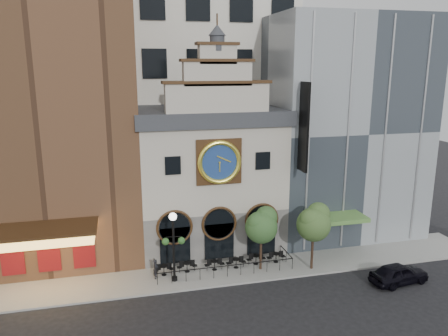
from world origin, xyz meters
TOP-DOWN VIEW (x-y plane):
  - ground at (0.00, 0.00)m, footprint 120.00×120.00m
  - sidewalk at (0.00, 2.50)m, footprint 44.00×5.00m
  - clock_building at (0.00, 7.82)m, footprint 12.60×8.78m
  - theater_building at (-13.00, 9.96)m, footprint 14.00×15.60m
  - retail_building at (12.99, 9.99)m, footprint 14.00×14.40m
  - office_tower at (0.00, 20.00)m, footprint 20.00×16.00m
  - cafe_railing at (0.00, 2.50)m, footprint 10.60×2.60m
  - bistro_0 at (-4.67, 2.63)m, footprint 1.58×0.68m
  - bistro_1 at (-2.86, 2.73)m, footprint 1.58×0.68m
  - bistro_2 at (-0.71, 2.55)m, footprint 1.58×0.68m
  - bistro_3 at (1.04, 2.49)m, footprint 1.58×0.68m
  - bistro_4 at (2.78, 2.74)m, footprint 1.58×0.68m
  - bistro_5 at (4.49, 2.69)m, footprint 1.58×0.68m
  - car_right at (12.23, -2.55)m, footprint 4.76×2.42m
  - pedestrian at (-5.30, 2.26)m, footprint 0.51×0.64m
  - lamppost at (-4.00, 1.56)m, footprint 1.71×0.64m
  - tree_left at (2.91, 1.87)m, footprint 2.63×2.53m
  - tree_right at (6.88, 1.00)m, footprint 2.76×2.66m

SIDE VIEW (x-z plane):
  - ground at x=0.00m, z-range 0.00..0.00m
  - sidewalk at x=0.00m, z-range 0.00..0.15m
  - cafe_railing at x=0.00m, z-range 0.15..1.05m
  - bistro_0 at x=-4.67m, z-range 0.16..1.06m
  - bistro_1 at x=-2.86m, z-range 0.16..1.06m
  - bistro_2 at x=-0.71m, z-range 0.16..1.06m
  - bistro_3 at x=1.04m, z-range 0.16..1.06m
  - bistro_4 at x=2.78m, z-range 0.16..1.06m
  - bistro_5 at x=4.49m, z-range 0.16..1.06m
  - car_right at x=12.23m, z-range 0.00..1.55m
  - pedestrian at x=-5.30m, z-range 0.15..1.67m
  - lamppost at x=-4.00m, z-range 0.78..6.13m
  - tree_left at x=2.91m, z-range 1.33..6.39m
  - tree_right at x=6.88m, z-range 1.39..6.71m
  - clock_building at x=0.00m, z-range -2.64..16.01m
  - retail_building at x=12.99m, z-range 0.14..20.14m
  - theater_building at x=-13.00m, z-range 0.10..25.10m
  - office_tower at x=0.00m, z-range 0.00..40.00m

